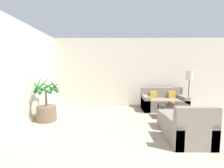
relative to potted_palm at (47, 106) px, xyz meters
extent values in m
cube|color=beige|center=(3.15, 1.76, 0.92)|extent=(8.73, 0.06, 2.70)
cylinder|color=brown|center=(0.00, 0.00, -0.21)|extent=(0.54, 0.54, 0.44)
cylinder|color=brown|center=(0.00, 0.00, 0.22)|extent=(0.06, 0.06, 0.42)
cone|color=#23662D|center=(0.23, 0.00, 0.59)|extent=(0.10, 0.53, 0.41)
cone|color=#23662D|center=(0.18, 0.18, 0.55)|extent=(0.47, 0.47, 0.34)
cone|color=#23662D|center=(0.00, 0.25, 0.57)|extent=(0.55, 0.10, 0.37)
cone|color=#23662D|center=(-0.15, 0.15, 0.62)|extent=(0.42, 0.42, 0.46)
cone|color=#23662D|center=(-0.21, 0.00, 0.63)|extent=(0.10, 0.48, 0.47)
cone|color=#23662D|center=(-0.17, -0.17, 0.59)|extent=(0.45, 0.45, 0.40)
cone|color=#23662D|center=(0.00, -0.26, 0.55)|extent=(0.56, 0.10, 0.33)
cone|color=#23662D|center=(0.17, -0.17, 0.58)|extent=(0.45, 0.45, 0.39)
cube|color=gray|center=(3.75, 1.16, -0.22)|extent=(1.54, 0.77, 0.42)
cube|color=gray|center=(3.75, 1.47, 0.17)|extent=(1.54, 0.16, 0.37)
cube|color=gray|center=(3.08, 1.16, -0.16)|extent=(0.20, 0.77, 0.54)
cube|color=gray|center=(4.42, 1.16, -0.16)|extent=(0.20, 0.77, 0.54)
cube|color=gold|center=(3.41, 1.35, 0.11)|extent=(0.24, 0.12, 0.24)
cube|color=gold|center=(4.10, 1.35, 0.11)|extent=(0.24, 0.12, 0.24)
cylinder|color=#2D2823|center=(4.74, 1.37, -0.42)|extent=(0.24, 0.24, 0.03)
cylinder|color=#2D2823|center=(4.74, 1.37, 0.13)|extent=(0.03, 0.03, 1.07)
cylinder|color=beige|center=(4.74, 1.37, 0.83)|extent=(0.26, 0.26, 0.34)
cylinder|color=#38281E|center=(3.36, 0.11, -0.24)|extent=(0.05, 0.05, 0.38)
cylinder|color=#38281E|center=(4.20, 0.11, -0.24)|extent=(0.05, 0.05, 0.38)
cylinder|color=#38281E|center=(3.36, 0.52, -0.24)|extent=(0.05, 0.05, 0.38)
cylinder|color=#38281E|center=(4.20, 0.52, -0.24)|extent=(0.05, 0.05, 0.38)
cube|color=#38281E|center=(3.78, 0.32, -0.04)|extent=(0.93, 0.50, 0.03)
cylinder|color=#42382D|center=(3.66, 0.26, 0.00)|extent=(0.24, 0.24, 0.05)
sphere|color=red|center=(3.60, 0.25, 0.07)|extent=(0.08, 0.08, 0.08)
sphere|color=olive|center=(3.71, 0.29, 0.06)|extent=(0.07, 0.07, 0.07)
sphere|color=orange|center=(3.69, 0.21, 0.07)|extent=(0.08, 0.08, 0.08)
cube|color=gray|center=(3.43, -1.25, -0.23)|extent=(0.79, 0.78, 0.41)
cube|color=gray|center=(3.43, -1.56, 0.18)|extent=(0.79, 0.16, 0.41)
cube|color=gray|center=(3.12, -1.25, -0.18)|extent=(0.16, 0.78, 0.51)
cube|color=gray|center=(3.75, -1.25, -0.18)|extent=(0.16, 0.78, 0.51)
cube|color=gray|center=(3.40, -0.47, -0.23)|extent=(0.57, 0.48, 0.41)
camera|label=1|loc=(1.92, -4.20, 1.05)|focal=24.00mm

